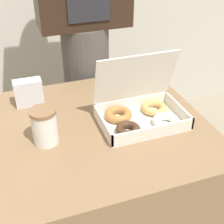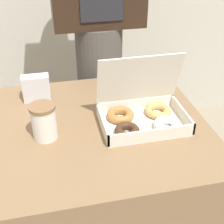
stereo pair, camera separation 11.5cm
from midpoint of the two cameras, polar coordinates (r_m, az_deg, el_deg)
name	(u,v)px [view 2 (the right image)]	position (r m, az deg, el deg)	size (l,w,h in m)	color
table	(93,193)	(1.47, -1.17, -14.72)	(0.91, 0.78, 0.77)	brown
donut_box	(142,113)	(1.21, 8.28, -0.35)	(0.33, 0.25, 0.27)	silver
coffee_cup	(44,122)	(1.13, -9.54, -1.84)	(0.09, 0.09, 0.14)	silver
napkin_holder	(36,88)	(1.38, -11.38, 4.25)	(0.12, 0.06, 0.11)	silver
person_customer	(98,26)	(1.64, -0.44, 15.44)	(0.45, 0.25, 1.82)	#4C4742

